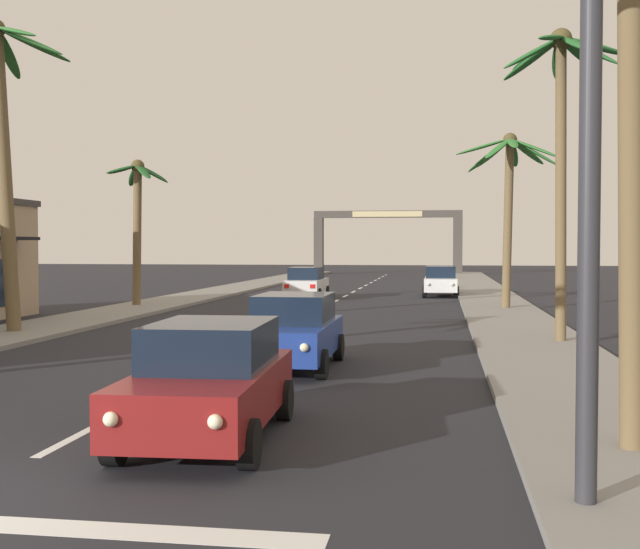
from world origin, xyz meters
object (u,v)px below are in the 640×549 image
at_px(sedan_lead_at_stop_bar, 210,380).
at_px(sedan_third_in_queue, 293,331).
at_px(sedan_parked_nearest_kerb, 441,281).
at_px(sedan_oncoming_far, 307,283).
at_px(traffic_signal_mast, 272,10).
at_px(town_gateway_arch, 387,233).
at_px(palm_left_second, 1,123).
at_px(palm_left_third, 137,206).
at_px(palm_right_third, 509,181).
at_px(palm_right_second, 561,105).

xyz_separation_m(sedan_lead_at_stop_bar, sedan_third_in_queue, (-0.04, 6.73, 0.00)).
bearing_deg(sedan_parked_nearest_kerb, sedan_oncoming_far, -154.59).
bearing_deg(sedan_oncoming_far, traffic_signal_mast, -81.01).
bearing_deg(town_gateway_arch, sedan_oncoming_far, -92.62).
relative_size(palm_left_second, palm_left_third, 1.47).
distance_m(palm_left_second, palm_right_third, 20.34).
distance_m(sedan_parked_nearest_kerb, palm_right_third, 11.02).
bearing_deg(palm_left_second, traffic_signal_mast, -51.12).
bearing_deg(palm_left_second, sedan_lead_at_stop_bar, -49.48).
distance_m(sedan_parked_nearest_kerb, palm_left_second, 26.08).
xyz_separation_m(palm_left_third, town_gateway_arch, (8.27, 45.12, -0.42)).
distance_m(sedan_parked_nearest_kerb, town_gateway_arch, 35.29).
height_order(sedan_lead_at_stop_bar, sedan_oncoming_far, same).
relative_size(traffic_signal_mast, palm_right_second, 1.23).
xyz_separation_m(sedan_third_in_queue, palm_right_third, (6.19, 17.26, 4.74)).
height_order(sedan_third_in_queue, sedan_oncoming_far, same).
xyz_separation_m(palm_right_second, town_gateway_arch, (-8.52, 56.33, -2.53)).
bearing_deg(sedan_parked_nearest_kerb, town_gateway_arch, 98.62).
height_order(palm_left_second, town_gateway_arch, palm_left_second).
relative_size(sedan_third_in_queue, palm_right_third, 0.58).
relative_size(sedan_third_in_queue, palm_left_second, 0.45).
bearing_deg(sedan_third_in_queue, town_gateway_arch, 91.80).
relative_size(sedan_oncoming_far, palm_left_second, 0.45).
relative_size(sedan_oncoming_far, palm_right_second, 0.51).
xyz_separation_m(sedan_third_in_queue, sedan_oncoming_far, (-3.68, 23.46, 0.00)).
height_order(sedan_third_in_queue, palm_right_third, palm_right_third).
bearing_deg(sedan_third_in_queue, palm_right_third, 70.28).
height_order(sedan_third_in_queue, palm_left_second, palm_left_second).
relative_size(palm_right_third, town_gateway_arch, 0.52).
bearing_deg(traffic_signal_mast, palm_right_second, 70.62).
relative_size(palm_left_third, palm_right_third, 0.87).
distance_m(sedan_lead_at_stop_bar, palm_left_third, 25.58).
bearing_deg(traffic_signal_mast, palm_right_third, 79.97).
distance_m(palm_right_second, town_gateway_arch, 57.03).
bearing_deg(sedan_third_in_queue, palm_left_second, 152.78).
xyz_separation_m(sedan_lead_at_stop_bar, palm_right_third, (6.15, 23.99, 4.74)).
height_order(sedan_third_in_queue, palm_left_third, palm_left_third).
height_order(traffic_signal_mast, sedan_third_in_queue, traffic_signal_mast).
xyz_separation_m(traffic_signal_mast, sedan_lead_at_stop_bar, (-1.46, 2.53, -4.44)).
xyz_separation_m(sedan_oncoming_far, palm_left_third, (-6.53, -7.05, 3.72)).
bearing_deg(sedan_lead_at_stop_bar, palm_left_third, 113.89).
height_order(sedan_lead_at_stop_bar, town_gateway_arch, town_gateway_arch).
height_order(sedan_lead_at_stop_bar, sedan_parked_nearest_kerb, same).
bearing_deg(sedan_third_in_queue, traffic_signal_mast, -80.82).
height_order(sedan_parked_nearest_kerb, palm_right_third, palm_right_third).
xyz_separation_m(sedan_lead_at_stop_bar, town_gateway_arch, (-1.98, 68.26, 3.29)).
height_order(sedan_lead_at_stop_bar, palm_right_second, palm_right_second).
relative_size(sedan_third_in_queue, palm_right_second, 0.51).
bearing_deg(palm_left_third, town_gateway_arch, 79.61).
height_order(palm_left_third, town_gateway_arch, palm_left_third).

